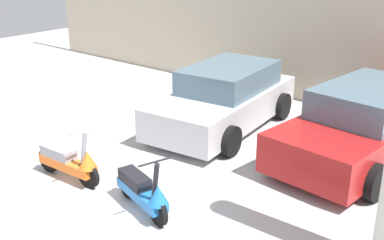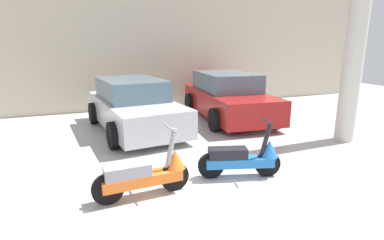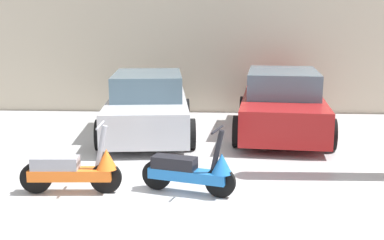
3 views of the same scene
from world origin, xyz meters
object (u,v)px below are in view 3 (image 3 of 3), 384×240
scooter_front_left (75,169)px  scooter_front_right (192,170)px  car_rear_left (148,106)px  car_rear_center (282,104)px

scooter_front_left → scooter_front_right: (1.69, 0.06, -0.01)m
scooter_front_left → scooter_front_right: scooter_front_left is taller
scooter_front_left → car_rear_left: size_ratio=0.36×
car_rear_left → car_rear_center: size_ratio=0.97×
car_rear_left → car_rear_center: car_rear_center is taller
scooter_front_right → scooter_front_left: bearing=-161.2°
scooter_front_right → car_rear_left: 3.88m
scooter_front_right → car_rear_left: size_ratio=0.34×
scooter_front_right → car_rear_center: 4.38m
scooter_front_left → scooter_front_right: size_ratio=1.06×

